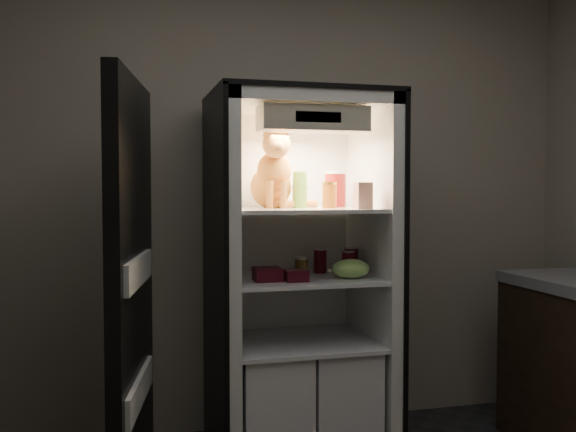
% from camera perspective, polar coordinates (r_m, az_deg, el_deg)
% --- Properties ---
extents(room_shell, '(3.60, 3.60, 3.60)m').
position_cam_1_polar(room_shell, '(2.04, 11.56, 8.85)').
color(room_shell, white).
rests_on(room_shell, floor).
extents(refrigerator, '(0.90, 0.72, 1.88)m').
position_cam_1_polar(refrigerator, '(3.38, 0.83, -7.73)').
color(refrigerator, white).
rests_on(refrigerator, floor).
extents(fridge_door, '(0.21, 0.87, 1.85)m').
position_cam_1_polar(fridge_door, '(2.81, -13.70, -7.37)').
color(fridge_door, black).
rests_on(fridge_door, floor).
extents(tabby_cat, '(0.35, 0.41, 0.43)m').
position_cam_1_polar(tabby_cat, '(3.31, -1.35, 3.49)').
color(tabby_cat, '#D45F1B').
rests_on(tabby_cat, refrigerator).
extents(parmesan_shaker, '(0.07, 0.07, 0.19)m').
position_cam_1_polar(parmesan_shaker, '(3.28, 1.05, 2.35)').
color(parmesan_shaker, green).
rests_on(parmesan_shaker, refrigerator).
extents(mayo_tub, '(0.08, 0.08, 0.12)m').
position_cam_1_polar(mayo_tub, '(3.41, 1.07, 1.77)').
color(mayo_tub, white).
rests_on(mayo_tub, refrigerator).
extents(salsa_jar, '(0.07, 0.07, 0.13)m').
position_cam_1_polar(salsa_jar, '(3.27, 3.71, 1.87)').
color(salsa_jar, maroon).
rests_on(salsa_jar, refrigerator).
extents(pepper_jar, '(0.11, 0.11, 0.19)m').
position_cam_1_polar(pepper_jar, '(3.43, 4.22, 2.40)').
color(pepper_jar, maroon).
rests_on(pepper_jar, refrigerator).
extents(cream_carton, '(0.08, 0.08, 0.13)m').
position_cam_1_polar(cream_carton, '(3.16, 6.68, 1.81)').
color(cream_carton, silver).
rests_on(cream_carton, refrigerator).
extents(soda_can_a, '(0.07, 0.07, 0.13)m').
position_cam_1_polar(soda_can_a, '(3.42, 2.88, -4.02)').
color(soda_can_a, black).
rests_on(soda_can_a, refrigerator).
extents(soda_can_b, '(0.07, 0.07, 0.14)m').
position_cam_1_polar(soda_can_b, '(3.42, 5.63, -3.95)').
color(soda_can_b, black).
rests_on(soda_can_b, refrigerator).
extents(soda_can_c, '(0.07, 0.07, 0.12)m').
position_cam_1_polar(soda_can_c, '(3.34, 5.38, -4.21)').
color(soda_can_c, black).
rests_on(soda_can_c, refrigerator).
extents(condiment_jar, '(0.07, 0.07, 0.10)m').
position_cam_1_polar(condiment_jar, '(3.32, 1.20, -4.49)').
color(condiment_jar, brown).
rests_on(condiment_jar, refrigerator).
extents(grape_bag, '(0.19, 0.14, 0.10)m').
position_cam_1_polar(grape_bag, '(3.23, 5.60, -4.69)').
color(grape_bag, '#7EBB57').
rests_on(grape_bag, refrigerator).
extents(berry_box_left, '(0.13, 0.13, 0.07)m').
position_cam_1_polar(berry_box_left, '(3.13, -1.84, -5.19)').
color(berry_box_left, '#4F0D17').
rests_on(berry_box_left, refrigerator).
extents(berry_box_right, '(0.11, 0.11, 0.05)m').
position_cam_1_polar(berry_box_right, '(3.12, 0.68, -5.32)').
color(berry_box_right, '#4F0D17').
rests_on(berry_box_right, refrigerator).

